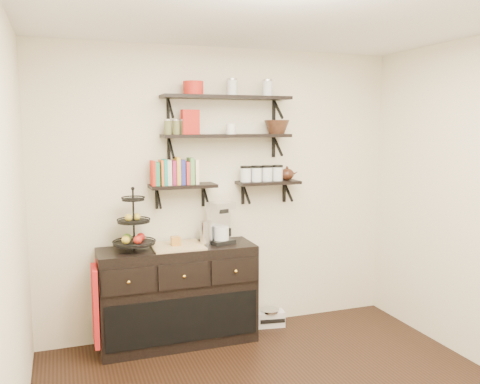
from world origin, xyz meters
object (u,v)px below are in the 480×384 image
object	(u,v)px
sideboard	(178,295)
fruit_stand	(134,230)
coffee_maker	(220,223)
radio	(270,318)

from	to	relation	value
sideboard	fruit_stand	bearing A→B (deg)	179.39
sideboard	fruit_stand	distance (m)	0.73
sideboard	coffee_maker	size ratio (longest dim) A/B	3.62
sideboard	radio	world-z (taller)	sideboard
coffee_maker	fruit_stand	bearing A→B (deg)	166.10
coffee_maker	radio	xyz separation A→B (m)	(0.53, 0.06, -1.00)
sideboard	radio	bearing A→B (deg)	5.04
radio	coffee_maker	bearing A→B (deg)	-164.28
fruit_stand	coffee_maker	distance (m)	0.79
fruit_stand	coffee_maker	bearing A→B (deg)	1.63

